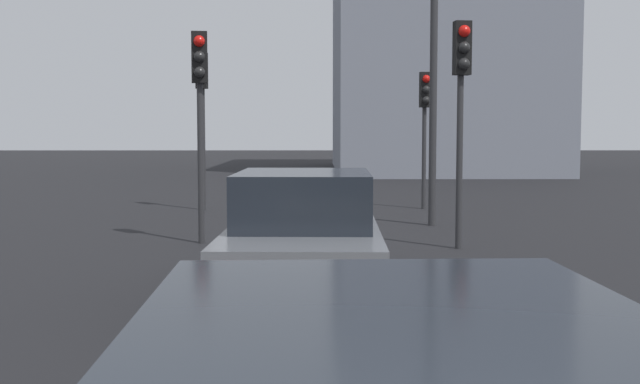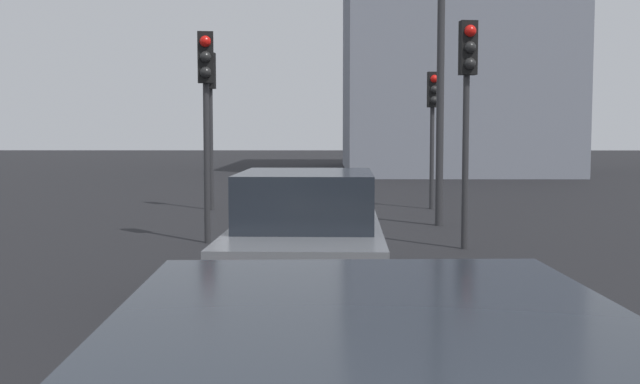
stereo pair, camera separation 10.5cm
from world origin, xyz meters
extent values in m
cube|color=slate|center=(8.94, 0.15, 0.59)|extent=(4.55, 1.83, 0.67)
cube|color=#1E232B|center=(8.71, 0.16, 1.24)|extent=(2.06, 1.56, 0.62)
cylinder|color=black|center=(10.31, -0.74, 0.32)|extent=(0.65, 0.24, 0.64)
cylinder|color=black|center=(10.35, 0.98, 0.32)|extent=(0.65, 0.24, 0.64)
cylinder|color=black|center=(7.52, -0.67, 0.32)|extent=(0.65, 0.24, 0.64)
cylinder|color=black|center=(7.56, 1.05, 0.32)|extent=(0.65, 0.24, 0.64)
cube|color=red|center=(6.65, -0.41, 0.71)|extent=(0.03, 0.20, 0.11)
cube|color=red|center=(6.68, 0.83, 0.71)|extent=(0.03, 0.20, 0.11)
cylinder|color=#2D2D30|center=(19.97, -2.78, 1.31)|extent=(0.11, 0.11, 2.62)
cube|color=black|center=(19.91, -2.78, 3.07)|extent=(0.23, 0.30, 0.90)
sphere|color=red|center=(19.80, -2.79, 3.34)|extent=(0.20, 0.20, 0.20)
sphere|color=black|center=(19.80, -2.79, 3.07)|extent=(0.20, 0.20, 0.20)
sphere|color=black|center=(19.80, -2.79, 2.80)|extent=(0.20, 0.20, 0.20)
cylinder|color=#2D2D30|center=(13.72, 2.09, 1.44)|extent=(0.11, 0.11, 2.87)
cube|color=black|center=(13.66, 2.08, 3.32)|extent=(0.24, 0.31, 0.90)
sphere|color=red|center=(13.55, 2.06, 3.59)|extent=(0.20, 0.20, 0.20)
sphere|color=black|center=(13.55, 2.06, 3.32)|extent=(0.20, 0.20, 0.20)
sphere|color=black|center=(13.55, 2.06, 3.05)|extent=(0.20, 0.20, 0.20)
cylinder|color=#2D2D30|center=(19.70, 2.89, 1.54)|extent=(0.11, 0.11, 3.08)
cube|color=black|center=(19.64, 2.90, 3.53)|extent=(0.23, 0.30, 0.90)
sphere|color=red|center=(19.53, 2.91, 3.80)|extent=(0.20, 0.20, 0.20)
sphere|color=black|center=(19.53, 2.91, 3.53)|extent=(0.20, 0.20, 0.20)
sphere|color=black|center=(19.53, 2.91, 3.26)|extent=(0.20, 0.20, 0.20)
cylinder|color=#2D2D30|center=(13.05, -2.44, 1.48)|extent=(0.11, 0.11, 2.96)
cube|color=black|center=(12.99, -2.45, 3.41)|extent=(0.23, 0.30, 0.90)
sphere|color=red|center=(12.88, -2.46, 3.68)|extent=(0.20, 0.20, 0.20)
sphere|color=black|center=(12.88, -2.46, 3.41)|extent=(0.20, 0.20, 0.20)
sphere|color=black|center=(12.88, -2.46, 3.14)|extent=(0.20, 0.20, 0.20)
cylinder|color=#2D2D30|center=(16.38, -2.47, 4.39)|extent=(0.16, 0.16, 8.79)
cube|color=gray|center=(40.20, -6.00, 6.51)|extent=(15.55, 10.01, 13.02)
camera|label=1|loc=(-0.43, 0.01, 2.03)|focal=44.34mm
camera|label=2|loc=(-0.43, -0.09, 2.03)|focal=44.34mm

